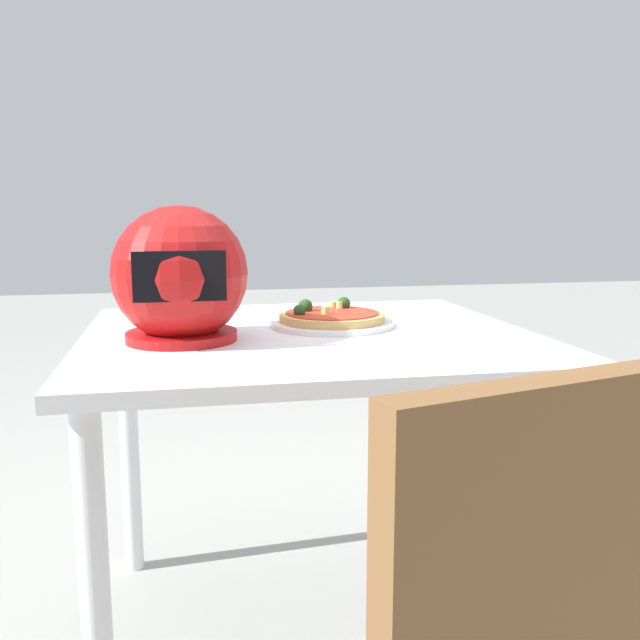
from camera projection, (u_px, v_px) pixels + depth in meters
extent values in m
plane|color=#9E9E99|center=(308.00, 630.00, 1.65)|extent=(14.00, 14.00, 0.00)
cube|color=white|center=(308.00, 338.00, 1.53)|extent=(0.98, 0.90, 0.03)
cylinder|color=white|center=(425.00, 429.00, 2.05)|extent=(0.05, 0.05, 0.71)
cylinder|color=white|center=(130.00, 449.00, 1.88)|extent=(0.05, 0.05, 0.71)
cylinder|color=white|center=(566.00, 556.00, 1.30)|extent=(0.05, 0.05, 0.71)
cylinder|color=white|center=(96.00, 608.00, 1.13)|extent=(0.05, 0.05, 0.71)
cylinder|color=white|center=(332.00, 324.00, 1.60)|extent=(0.29, 0.29, 0.01)
cylinder|color=tan|center=(332.00, 317.00, 1.59)|extent=(0.25, 0.25, 0.02)
cylinder|color=red|center=(332.00, 313.00, 1.59)|extent=(0.22, 0.22, 0.00)
sphere|color=#234C1E|center=(305.00, 306.00, 1.61)|extent=(0.03, 0.03, 0.03)
sphere|color=#234C1E|center=(299.00, 311.00, 1.56)|extent=(0.03, 0.03, 0.03)
sphere|color=#234C1E|center=(344.00, 304.00, 1.66)|extent=(0.03, 0.03, 0.03)
cylinder|color=#E0D172|center=(340.00, 305.00, 1.65)|extent=(0.02, 0.02, 0.02)
cylinder|color=#E0D172|center=(333.00, 304.00, 1.68)|extent=(0.03, 0.03, 0.01)
cylinder|color=#E0D172|center=(325.00, 310.00, 1.56)|extent=(0.02, 0.02, 0.02)
sphere|color=#B21414|center=(180.00, 274.00, 1.40)|extent=(0.28, 0.28, 0.28)
cylinder|color=#B21414|center=(182.00, 336.00, 1.42)|extent=(0.23, 0.23, 0.02)
cube|color=black|center=(180.00, 276.00, 1.28)|extent=(0.17, 0.02, 0.10)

